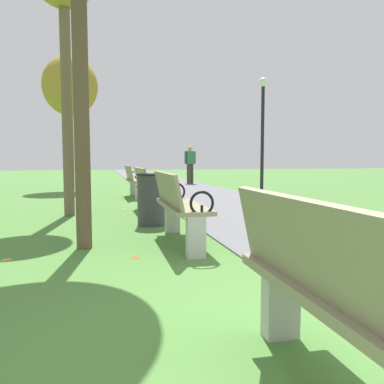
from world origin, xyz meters
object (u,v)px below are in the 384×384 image
object	(u,v)px
park_bench_3	(148,188)
lamp_post	(263,117)
park_bench_2	(178,205)
pedestrian_walking	(190,163)
trash_bin	(151,199)
park_bench_1	(352,304)
park_bench_4	(134,180)
tree_3	(70,86)

from	to	relation	value
park_bench_3	lamp_post	bearing A→B (deg)	39.00
park_bench_2	lamp_post	distance (m)	7.39
pedestrian_walking	trash_bin	bearing A→B (deg)	-106.84
park_bench_1	park_bench_2	bearing A→B (deg)	90.00
park_bench_4	trash_bin	size ratio (longest dim) A/B	1.91
park_bench_2	trash_bin	size ratio (longest dim) A/B	1.91
park_bench_2	park_bench_1	bearing A→B (deg)	-90.00
park_bench_1	trash_bin	distance (m)	4.85
park_bench_2	pedestrian_walking	bearing A→B (deg)	75.86
tree_3	lamp_post	bearing A→B (deg)	-31.68
park_bench_2	pedestrian_walking	distance (m)	11.91
park_bench_1	lamp_post	world-z (taller)	lamp_post
park_bench_2	lamp_post	bearing A→B (deg)	57.77
tree_3	trash_bin	distance (m)	8.89
pedestrian_walking	trash_bin	xyz separation A→B (m)	(-3.05, -10.09, -0.50)
park_bench_3	lamp_post	size ratio (longest dim) A/B	0.46
park_bench_4	lamp_post	xyz separation A→B (m)	(3.82, -0.05, 1.82)
park_bench_3	lamp_post	world-z (taller)	lamp_post
park_bench_4	pedestrian_walking	size ratio (longest dim) A/B	0.99
park_bench_1	park_bench_2	size ratio (longest dim) A/B	1.00
lamp_post	pedestrian_walking	bearing A→B (deg)	99.50
park_bench_1	pedestrian_walking	world-z (taller)	pedestrian_walking
park_bench_3	pedestrian_walking	bearing A→B (deg)	71.27
park_bench_1	tree_3	distance (m)	13.47
park_bench_1	pedestrian_walking	size ratio (longest dim) A/B	0.99
park_bench_3	trash_bin	world-z (taller)	park_bench_3
park_bench_1	trash_bin	world-z (taller)	park_bench_1
tree_3	pedestrian_walking	world-z (taller)	tree_3
park_bench_3	tree_3	world-z (taller)	tree_3
park_bench_2	lamp_post	world-z (taller)	lamp_post
pedestrian_walking	tree_3	bearing A→B (deg)	-157.56
park_bench_4	tree_3	size ratio (longest dim) A/B	0.34
lamp_post	tree_3	bearing A→B (deg)	148.32
tree_3	park_bench_3	bearing A→B (deg)	-74.27
trash_bin	tree_3	bearing A→B (deg)	101.91
tree_3	pedestrian_walking	bearing A→B (deg)	22.44
park_bench_3	pedestrian_walking	world-z (taller)	pedestrian_walking
park_bench_3	tree_3	xyz separation A→B (m)	(-1.86, 6.60, 3.13)
park_bench_3	tree_3	distance (m)	7.54
park_bench_4	pedestrian_walking	distance (m)	6.17
park_bench_1	park_bench_4	size ratio (longest dim) A/B	1.00
park_bench_1	park_bench_3	xyz separation A→B (m)	(-0.00, 6.36, 0.00)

